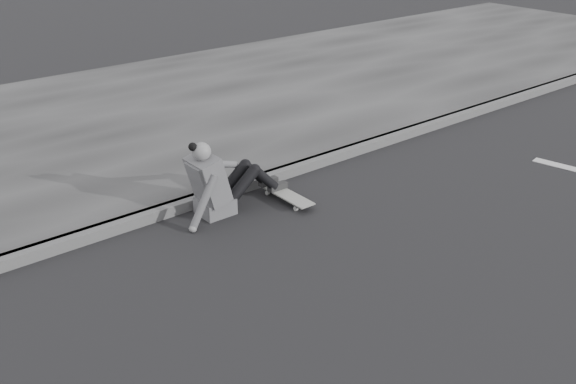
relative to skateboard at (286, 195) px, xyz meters
The scene contains 5 objects.
ground 2.33m from the skateboard, 61.02° to the right, with size 80.00×80.00×0.00m, color black.
curb 1.25m from the skateboard, 25.76° to the left, with size 24.00×0.16×0.12m, color #515151.
sidewalk 3.74m from the skateboard, 72.44° to the left, with size 24.00×6.00×0.12m, color #353535.
skateboard is the anchor object (origin of this frame).
seated_woman 0.83m from the skateboard, 161.47° to the left, with size 1.38×0.46×0.88m.
Camera 1 is at (-5.25, -3.10, 3.23)m, focal length 40.00 mm.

